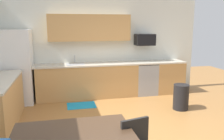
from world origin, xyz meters
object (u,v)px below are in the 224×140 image
object	(u,v)px
dining_table	(73,138)
trash_bin	(181,97)
oven_range	(145,78)
microwave	(145,40)
refrigerator	(17,67)

from	to	relation	value
dining_table	trash_bin	distance (m)	3.51
oven_range	microwave	xyz separation A→B (m)	(-0.00, 0.10, 1.11)
refrigerator	microwave	xyz separation A→B (m)	(3.45, 0.18, 0.63)
refrigerator	microwave	size ratio (longest dim) A/B	3.46
oven_range	microwave	world-z (taller)	microwave
oven_range	dining_table	distance (m)	4.34
trash_bin	oven_range	bearing A→B (deg)	105.07
refrigerator	oven_range	distance (m)	3.48
oven_range	trash_bin	bearing A→B (deg)	-74.93
microwave	trash_bin	xyz separation A→B (m)	(0.38, -1.51, -1.26)
refrigerator	trash_bin	bearing A→B (deg)	-19.16
refrigerator	dining_table	distance (m)	3.81
refrigerator	dining_table	xyz separation A→B (m)	(1.19, -3.61, -0.24)
refrigerator	dining_table	bearing A→B (deg)	-71.83
oven_range	trash_bin	size ratio (longest dim) A/B	1.52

